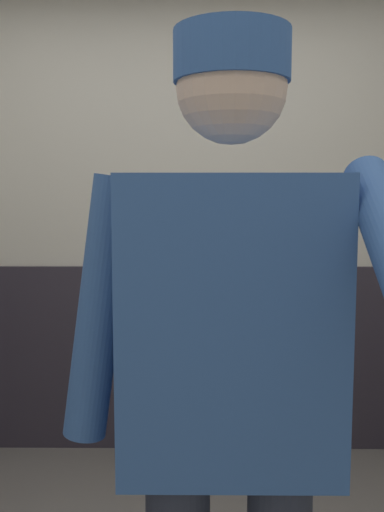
% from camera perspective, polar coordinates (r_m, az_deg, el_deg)
% --- Properties ---
extents(wall_back, '(3.91, 0.12, 2.87)m').
position_cam_1_polar(wall_back, '(3.14, -1.32, 6.15)').
color(wall_back, beige).
rests_on(wall_back, ground_plane).
extents(wainscot_band_back, '(3.31, 0.03, 1.05)m').
position_cam_1_polar(wainscot_band_back, '(3.20, -1.32, -10.41)').
color(wainscot_band_back, '#2D2833').
rests_on(wainscot_band_back, ground_plane).
extents(urinal_solo, '(0.40, 0.34, 1.24)m').
position_cam_1_polar(urinal_solo, '(3.00, 2.32, -6.55)').
color(urinal_solo, white).
rests_on(urinal_solo, ground_plane).
extents(person, '(0.67, 0.60, 1.76)m').
position_cam_1_polar(person, '(1.20, 3.87, -12.98)').
color(person, '#2D3342').
rests_on(person, ground_plane).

